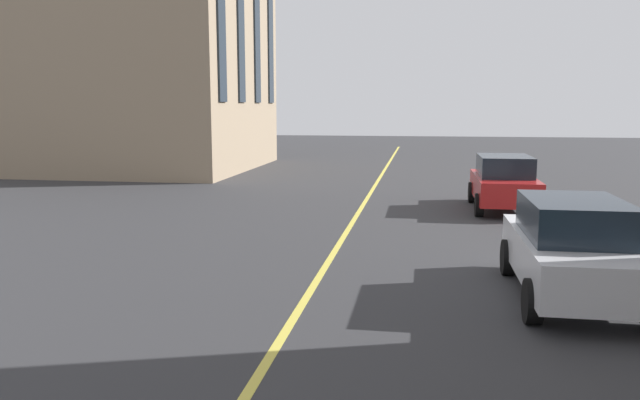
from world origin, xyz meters
The scene contains 3 objects.
lane_centre_line centered at (20.00, 0.00, 0.00)m, with size 80.00×0.16×0.01m.
car_white_oncoming centered at (16.06, -4.90, 0.97)m, with size 4.70×2.14×1.88m.
car_red_parked_a centered at (26.44, -4.90, 0.97)m, with size 4.70×2.14×1.88m.
Camera 1 is at (3.98, -2.11, 3.59)m, focal length 35.46 mm.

